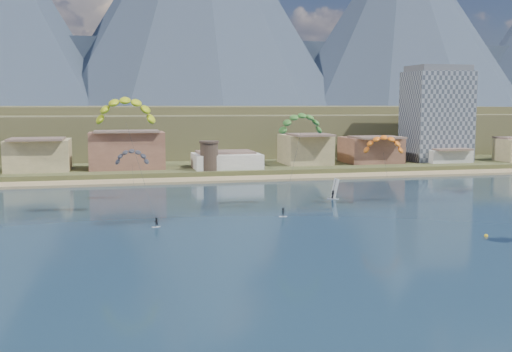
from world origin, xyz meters
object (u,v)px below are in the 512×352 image
(apartment_tower, at_px, (436,114))
(watchtower, at_px, (209,155))
(windsurfer, at_px, (334,193))
(kitesurfer_yellow, at_px, (125,107))
(buoy, at_px, (486,236))
(kitesurfer_green, at_px, (301,121))

(apartment_tower, bearing_deg, watchtower, -170.07)
(watchtower, distance_m, windsurfer, 51.39)
(kitesurfer_yellow, xyz_separation_m, buoy, (55.79, -31.39, -20.58))
(apartment_tower, height_order, windsurfer, apartment_tower)
(apartment_tower, relative_size, kitesurfer_green, 1.51)
(windsurfer, bearing_deg, apartment_tower, 45.80)
(watchtower, distance_m, kitesurfer_yellow, 63.93)
(kitesurfer_green, distance_m, buoy, 43.37)
(kitesurfer_yellow, height_order, windsurfer, kitesurfer_yellow)
(watchtower, relative_size, windsurfer, 1.86)
(kitesurfer_yellow, bearing_deg, apartment_tower, 34.38)
(apartment_tower, relative_size, windsurfer, 6.93)
(kitesurfer_yellow, bearing_deg, kitesurfer_green, 3.70)
(kitesurfer_yellow, relative_size, kitesurfer_green, 1.16)
(apartment_tower, bearing_deg, buoy, -115.28)
(windsurfer, relative_size, buoy, 7.54)
(kitesurfer_green, bearing_deg, watchtower, 100.85)
(apartment_tower, relative_size, watchtower, 3.72)
(apartment_tower, bearing_deg, kitesurfer_green, -135.13)
(apartment_tower, distance_m, kitesurfer_green, 97.96)
(windsurfer, bearing_deg, kitesurfer_yellow, -166.69)
(kitesurfer_yellow, distance_m, kitesurfer_green, 35.07)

